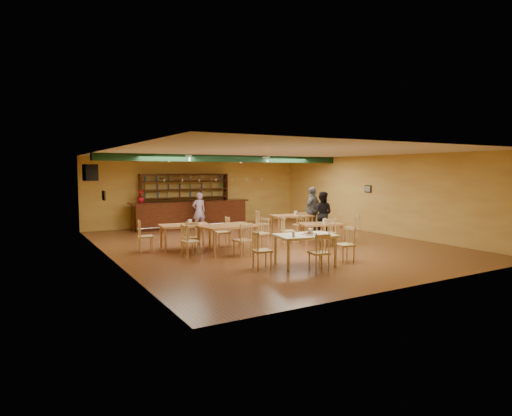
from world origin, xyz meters
TOP-DOWN VIEW (x-y plane):
  - floor at (0.00, 0.00)m, footprint 12.00×12.00m
  - ceiling_beam at (0.00, 2.80)m, footprint 10.00×0.30m
  - track_rail_left at (-1.80, 3.40)m, footprint 0.05×2.50m
  - track_rail_right at (1.40, 3.40)m, footprint 0.05×2.50m
  - ac_unit at (-4.80, 4.20)m, footprint 0.34×0.70m
  - picture_left at (-4.97, 1.00)m, footprint 0.04×0.34m
  - picture_right at (4.97, 0.50)m, footprint 0.04×0.34m
  - bar_counter at (-0.67, 5.15)m, footprint 5.14×0.85m
  - back_bar_hutch at (-0.67, 5.78)m, footprint 3.98×0.40m
  - poinsettia at (-2.79, 5.15)m, footprint 0.38×0.38m
  - dining_table_a at (-2.67, 0.49)m, footprint 1.62×1.10m
  - dining_table_b at (1.88, 1.29)m, footprint 1.64×1.18m
  - dining_table_c at (-1.79, -0.67)m, footprint 1.75×1.20m
  - dining_table_d at (1.55, -0.84)m, footprint 1.54×1.17m
  - near_table at (-0.84, -3.23)m, footprint 1.61×1.17m
  - pizza_tray at (-0.73, -3.23)m, footprint 0.43×0.43m
  - parmesan_shaker at (-1.31, -3.39)m, footprint 0.08×0.08m
  - napkin_stack at (-0.47, -3.02)m, footprint 0.23×0.19m
  - pizza_server at (-0.57, -3.18)m, footprint 0.33×0.21m
  - side_plate at (-0.25, -3.44)m, footprint 0.25×0.25m
  - patron_bar at (-0.64, 4.33)m, footprint 0.57×0.38m
  - patron_right_a at (2.68, 0.49)m, footprint 0.99×1.01m
  - patron_right_b at (2.75, 1.16)m, footprint 1.14×0.83m

SIDE VIEW (x-z plane):
  - floor at x=0.00m, z-range 0.00..0.00m
  - dining_table_d at x=1.55m, z-range 0.00..0.68m
  - dining_table_b at x=1.88m, z-range 0.00..0.75m
  - dining_table_a at x=-2.67m, z-range 0.00..0.76m
  - near_table at x=-0.84m, z-range 0.00..0.79m
  - dining_table_c at x=-1.79m, z-range 0.00..0.81m
  - bar_counter at x=-0.67m, z-range 0.00..1.13m
  - patron_bar at x=-0.64m, z-range 0.00..1.53m
  - side_plate at x=-0.25m, z-range 0.79..0.80m
  - pizza_tray at x=-0.73m, z-range 0.79..0.81m
  - napkin_stack at x=-0.47m, z-range 0.79..0.82m
  - pizza_server at x=-0.57m, z-range 0.81..0.81m
  - patron_right_a at x=2.68m, z-range 0.00..1.65m
  - parmesan_shaker at x=-1.31m, z-range 0.79..0.90m
  - patron_right_b at x=2.75m, z-range 0.00..1.79m
  - back_bar_hutch at x=-0.67m, z-range 0.00..2.28m
  - poinsettia at x=-2.79m, z-range 1.13..1.66m
  - picture_left at x=-4.97m, z-range 1.56..1.84m
  - picture_right at x=4.97m, z-range 1.56..1.84m
  - ac_unit at x=-4.80m, z-range 2.11..2.59m
  - ceiling_beam at x=0.00m, z-range 2.75..3.00m
  - track_rail_left at x=-1.80m, z-range 2.92..2.96m
  - track_rail_right at x=1.40m, z-range 2.92..2.96m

